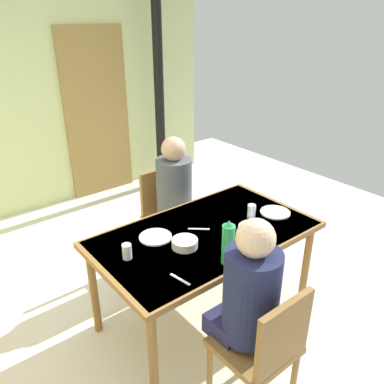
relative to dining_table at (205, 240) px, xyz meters
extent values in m
plane|color=silver|center=(-0.23, 0.10, -0.67)|extent=(6.69, 6.69, 0.00)
cube|color=beige|center=(-0.23, 2.67, 0.61)|extent=(4.49, 0.10, 2.57)
cube|color=olive|center=(0.49, 2.59, 0.33)|extent=(0.80, 0.05, 2.00)
cylinder|color=black|center=(1.22, 2.32, 0.61)|extent=(0.12, 0.12, 2.57)
cube|color=olive|center=(0.00, 0.00, 0.05)|extent=(1.54, 0.89, 0.04)
cube|color=#F1B565|center=(0.00, 0.00, 0.07)|extent=(1.48, 0.85, 0.00)
cylinder|color=olive|center=(-0.70, -0.37, -0.32)|extent=(0.06, 0.06, 0.70)
cylinder|color=olive|center=(0.70, -0.37, -0.32)|extent=(0.06, 0.06, 0.70)
cylinder|color=olive|center=(-0.70, 0.37, -0.32)|extent=(0.06, 0.06, 0.70)
cylinder|color=olive|center=(0.70, 0.37, -0.32)|extent=(0.06, 0.06, 0.70)
cube|color=olive|center=(-0.26, -0.72, -0.22)|extent=(0.40, 0.40, 0.04)
cube|color=olive|center=(-0.26, -0.90, -0.01)|extent=(0.38, 0.04, 0.42)
cylinder|color=olive|center=(-0.43, -0.55, -0.47)|extent=(0.04, 0.04, 0.41)
cylinder|color=olive|center=(-0.09, -0.55, -0.47)|extent=(0.04, 0.04, 0.41)
cylinder|color=olive|center=(-0.09, -0.89, -0.47)|extent=(0.04, 0.04, 0.41)
cube|color=olive|center=(0.23, 0.72, -0.22)|extent=(0.40, 0.40, 0.04)
cube|color=olive|center=(0.23, 0.90, -0.01)|extent=(0.38, 0.04, 0.42)
cylinder|color=olive|center=(0.40, 0.55, -0.47)|extent=(0.04, 0.04, 0.41)
cylinder|color=olive|center=(0.06, 0.55, -0.47)|extent=(0.04, 0.04, 0.41)
cylinder|color=olive|center=(0.40, 0.89, -0.47)|extent=(0.04, 0.04, 0.41)
cylinder|color=olive|center=(0.06, 0.89, -0.47)|extent=(0.04, 0.04, 0.41)
cube|color=#23244E|center=(-0.26, -0.56, -0.16)|extent=(0.30, 0.22, 0.12)
cylinder|color=#1E2347|center=(-0.26, -0.67, 0.10)|extent=(0.30, 0.30, 0.52)
sphere|color=beige|center=(-0.26, -0.67, 0.45)|extent=(0.20, 0.20, 0.20)
cube|color=#44505C|center=(0.23, 0.56, -0.16)|extent=(0.30, 0.22, 0.12)
cylinder|color=#4C5156|center=(0.23, 0.67, 0.10)|extent=(0.30, 0.30, 0.52)
sphere|color=tan|center=(0.23, 0.67, 0.45)|extent=(0.20, 0.20, 0.20)
cylinder|color=green|center=(-0.13, -0.35, 0.20)|extent=(0.08, 0.08, 0.25)
cone|color=#2DA15A|center=(-0.13, -0.35, 0.34)|extent=(0.05, 0.05, 0.04)
cylinder|color=silver|center=(-0.23, -0.06, 0.10)|extent=(0.17, 0.17, 0.05)
cylinder|color=white|center=(0.59, -0.12, 0.08)|extent=(0.23, 0.23, 0.01)
cylinder|color=white|center=(-0.31, 0.15, 0.08)|extent=(0.22, 0.22, 0.01)
cylinder|color=white|center=(0.30, -0.18, 0.08)|extent=(0.22, 0.22, 0.01)
cylinder|color=silver|center=(0.40, -0.05, 0.12)|extent=(0.06, 0.06, 0.10)
cylinder|color=silver|center=(-0.58, 0.06, 0.12)|extent=(0.06, 0.06, 0.10)
cube|color=silver|center=(-0.45, -0.31, 0.07)|extent=(0.04, 0.15, 0.00)
cube|color=silver|center=(-0.01, 0.06, 0.07)|extent=(0.12, 0.11, 0.00)
camera|label=1|loc=(-1.52, -1.74, 1.45)|focal=36.25mm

